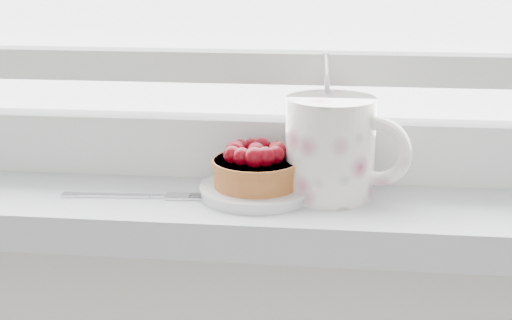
# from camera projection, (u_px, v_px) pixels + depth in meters

# --- Properties ---
(saucer) EXTENTS (0.12, 0.12, 0.01)m
(saucer) POSITION_uv_depth(u_px,v_px,m) (256.00, 191.00, 0.78)
(saucer) COLOR silver
(saucer) RESTS_ON windowsill
(raspberry_tart) EXTENTS (0.10, 0.10, 0.05)m
(raspberry_tart) POSITION_uv_depth(u_px,v_px,m) (256.00, 166.00, 0.77)
(raspberry_tart) COLOR #975021
(raspberry_tart) RESTS_ON saucer
(floral_mug) EXTENTS (0.15, 0.12, 0.16)m
(floral_mug) POSITION_uv_depth(u_px,v_px,m) (333.00, 146.00, 0.77)
(floral_mug) COLOR white
(floral_mug) RESTS_ON windowsill
(fork) EXTENTS (0.17, 0.03, 0.00)m
(fork) POSITION_uv_depth(u_px,v_px,m) (137.00, 196.00, 0.78)
(fork) COLOR silver
(fork) RESTS_ON windowsill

